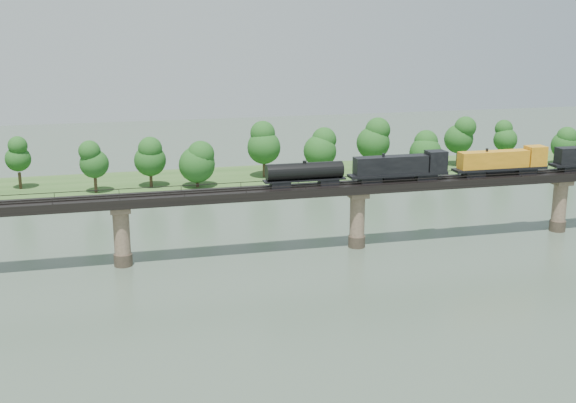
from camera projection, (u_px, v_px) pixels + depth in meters
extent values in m
plane|color=#3A4A3C|center=(430.00, 313.00, 98.42)|extent=(400.00, 400.00, 0.00)
cube|color=#2E5020|center=(282.00, 177.00, 178.04)|extent=(300.00, 24.00, 1.60)
cylinder|color=#473A2D|center=(123.00, 260.00, 116.83)|extent=(3.00, 3.00, 2.00)
cylinder|color=#8F735E|center=(122.00, 233.00, 115.72)|extent=(2.60, 2.60, 9.00)
cube|color=#8F735E|center=(120.00, 209.00, 114.72)|extent=(3.20, 3.20, 1.00)
cylinder|color=#473A2D|center=(357.00, 241.00, 126.35)|extent=(3.00, 3.00, 2.00)
cylinder|color=#8F735E|center=(357.00, 217.00, 125.23)|extent=(2.60, 2.60, 9.00)
cube|color=#8F735E|center=(358.00, 194.00, 124.24)|extent=(3.20, 3.20, 1.00)
cylinder|color=#473A2D|center=(557.00, 226.00, 135.86)|extent=(3.00, 3.00, 2.00)
cylinder|color=#8F735E|center=(560.00, 203.00, 134.74)|extent=(2.60, 2.60, 9.00)
cube|color=#8F735E|center=(562.00, 182.00, 133.75)|extent=(3.20, 3.20, 1.00)
cube|color=black|center=(358.00, 187.00, 123.93)|extent=(220.00, 5.00, 1.50)
cube|color=black|center=(360.00, 183.00, 123.02)|extent=(220.00, 0.12, 0.16)
cube|color=black|center=(357.00, 182.00, 124.43)|extent=(220.00, 0.12, 0.16)
cube|color=black|center=(363.00, 182.00, 121.31)|extent=(220.00, 0.10, 0.10)
cube|color=black|center=(354.00, 176.00, 125.82)|extent=(220.00, 0.10, 0.10)
cube|color=black|center=(363.00, 184.00, 121.40)|extent=(0.08, 0.08, 0.70)
cube|color=black|center=(353.00, 178.00, 125.91)|extent=(0.08, 0.08, 0.70)
cylinder|color=#382619|center=(20.00, 181.00, 162.13)|extent=(0.70, 0.70, 3.71)
sphere|color=#144614|center=(18.00, 159.00, 160.90)|extent=(5.67, 5.67, 5.67)
sphere|color=#144614|center=(17.00, 145.00, 160.13)|extent=(4.25, 4.25, 4.25)
cylinder|color=#382619|center=(96.00, 185.00, 158.69)|extent=(0.70, 0.70, 3.51)
sphere|color=#144614|center=(94.00, 164.00, 157.52)|extent=(6.31, 6.31, 6.31)
sphere|color=#144614|center=(93.00, 151.00, 156.80)|extent=(4.73, 4.73, 4.73)
cylinder|color=#382619|center=(151.00, 180.00, 163.98)|extent=(0.70, 0.70, 3.34)
sphere|color=#144614|center=(150.00, 160.00, 162.87)|extent=(7.18, 7.18, 7.18)
sphere|color=#144614|center=(150.00, 148.00, 162.18)|extent=(5.39, 5.39, 5.39)
cylinder|color=#382619|center=(197.00, 181.00, 163.95)|extent=(0.70, 0.70, 2.83)
sphere|color=#144614|center=(197.00, 165.00, 163.01)|extent=(8.26, 8.26, 8.26)
sphere|color=#144614|center=(197.00, 154.00, 162.43)|extent=(6.19, 6.19, 6.19)
cylinder|color=#382619|center=(264.00, 169.00, 173.97)|extent=(0.70, 0.70, 3.96)
sphere|color=#144614|center=(264.00, 147.00, 172.66)|extent=(8.07, 8.07, 8.07)
sphere|color=#144614|center=(264.00, 134.00, 171.84)|extent=(6.05, 6.05, 6.05)
cylinder|color=#382619|center=(320.00, 169.00, 175.85)|extent=(0.70, 0.70, 3.27)
sphere|color=#144614|center=(320.00, 151.00, 174.77)|extent=(8.03, 8.03, 8.03)
sphere|color=#144614|center=(320.00, 140.00, 174.09)|extent=(6.02, 6.02, 6.02)
cylinder|color=#382619|center=(373.00, 164.00, 180.22)|extent=(0.70, 0.70, 3.92)
sphere|color=#144614|center=(373.00, 143.00, 178.92)|extent=(8.29, 8.29, 8.29)
sphere|color=#144614|center=(374.00, 130.00, 178.11)|extent=(6.21, 6.21, 6.21)
cylinder|color=#382619|center=(425.00, 169.00, 176.40)|extent=(0.70, 0.70, 3.02)
sphere|color=#144614|center=(425.00, 153.00, 175.40)|extent=(7.74, 7.74, 7.74)
sphere|color=#144614|center=(426.00, 142.00, 174.77)|extent=(5.80, 5.80, 5.80)
cylinder|color=#382619|center=(457.00, 158.00, 187.60)|extent=(0.70, 0.70, 3.80)
sphere|color=#144614|center=(459.00, 139.00, 186.34)|extent=(7.47, 7.47, 7.47)
sphere|color=#144614|center=(459.00, 127.00, 185.55)|extent=(5.60, 5.60, 5.60)
cylinder|color=#382619|center=(504.00, 156.00, 191.11)|extent=(0.70, 0.70, 3.38)
sphere|color=#144614|center=(505.00, 140.00, 189.99)|extent=(6.23, 6.23, 6.23)
sphere|color=#144614|center=(506.00, 129.00, 189.30)|extent=(4.67, 4.67, 4.67)
cylinder|color=#382619|center=(563.00, 159.00, 188.97)|extent=(0.70, 0.70, 2.77)
sphere|color=#144614|center=(565.00, 145.00, 188.06)|extent=(7.04, 7.04, 7.04)
sphere|color=#144614|center=(565.00, 137.00, 187.48)|extent=(5.28, 5.28, 5.28)
cube|color=black|center=(570.00, 168.00, 133.48)|extent=(3.75, 2.25, 1.03)
cube|color=black|center=(525.00, 171.00, 131.25)|extent=(3.75, 2.25, 1.03)
cube|color=black|center=(474.00, 174.00, 128.80)|extent=(3.75, 2.25, 1.03)
cube|color=black|center=(500.00, 168.00, 129.87)|extent=(17.80, 2.81, 0.47)
cube|color=orange|center=(493.00, 159.00, 129.10)|extent=(13.11, 2.53, 3.00)
cube|color=orange|center=(535.00, 156.00, 131.04)|extent=(3.37, 2.81, 3.56)
cylinder|color=black|center=(500.00, 171.00, 129.99)|extent=(5.62, 1.31, 1.31)
cube|color=black|center=(425.00, 176.00, 126.57)|extent=(3.75, 2.25, 1.03)
cube|color=black|center=(370.00, 179.00, 124.12)|extent=(3.75, 2.25, 1.03)
cube|color=black|center=(398.00, 174.00, 125.19)|extent=(17.80, 2.81, 0.47)
cube|color=black|center=(391.00, 165.00, 124.42)|extent=(13.11, 2.53, 3.00)
cube|color=black|center=(436.00, 161.00, 126.36)|extent=(3.37, 2.81, 3.56)
cylinder|color=black|center=(398.00, 177.00, 125.31)|extent=(5.62, 1.31, 1.31)
cube|color=black|center=(328.00, 182.00, 122.34)|extent=(3.28, 2.06, 1.03)
cube|color=black|center=(280.00, 185.00, 120.34)|extent=(3.28, 2.06, 1.03)
cube|color=black|center=(305.00, 180.00, 121.19)|extent=(14.05, 2.25, 0.28)
cylinder|color=black|center=(305.00, 171.00, 120.82)|extent=(13.11, 2.81, 2.81)
cylinder|color=black|center=(305.00, 162.00, 120.44)|extent=(0.66, 0.66, 0.47)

